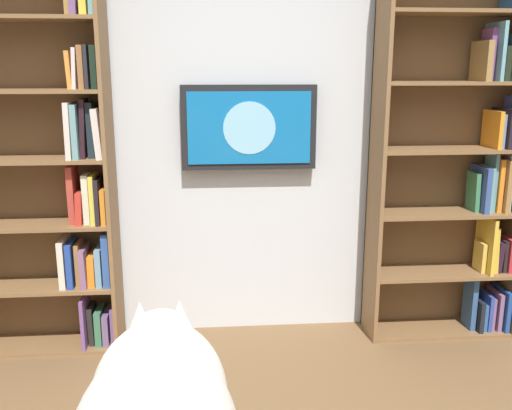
# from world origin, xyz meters

# --- Properties ---
(wall_back) EXTENTS (4.52, 0.06, 2.70)m
(wall_back) POSITION_xyz_m (0.00, -2.23, 1.35)
(wall_back) COLOR silver
(wall_back) RESTS_ON ground
(bookshelf_left) EXTENTS (0.87, 0.28, 2.23)m
(bookshelf_left) POSITION_xyz_m (-1.27, -2.06, 1.10)
(bookshelf_left) COLOR brown
(bookshelf_left) RESTS_ON ground
(bookshelf_right) EXTENTS (0.87, 0.28, 2.18)m
(bookshelf_right) POSITION_xyz_m (1.06, -2.06, 1.05)
(bookshelf_right) COLOR brown
(bookshelf_right) RESTS_ON ground
(wall_mounted_tv) EXTENTS (0.76, 0.07, 0.47)m
(wall_mounted_tv) POSITION_xyz_m (-0.03, -2.15, 1.24)
(wall_mounted_tv) COLOR black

